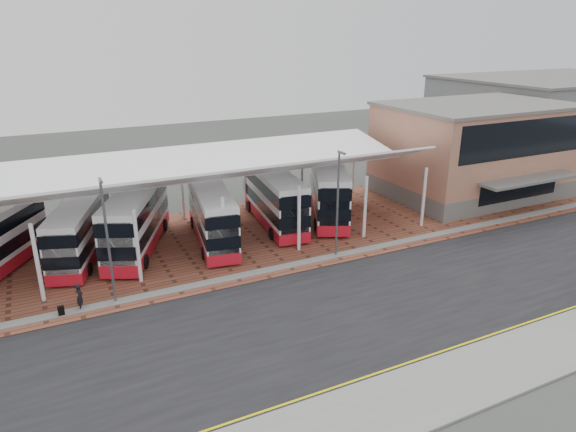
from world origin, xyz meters
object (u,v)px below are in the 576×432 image
Objects in this scene: bus_3 at (212,215)px; pedestrian at (80,297)px; bus_4 at (274,198)px; bus_5 at (328,190)px; terminal at (475,149)px; bus_1 at (80,231)px; bus_2 at (136,220)px.

bus_3 is 12.66m from pedestrian.
bus_5 is (5.27, -0.32, 0.08)m from bus_4.
terminal is 28.49m from bus_3.
bus_1 reaches higher than pedestrian.
pedestrian is at bearing -77.58° from bus_1.
bus_3 is (9.69, -1.26, 0.10)m from bus_1.
bus_5 is at bearing 18.74° from bus_1.
terminal is 10.92× the size of pedestrian.
bus_3 is at bearing 12.97° from bus_2.
bus_1 is 8.20m from pedestrian.
pedestrian is at bearing -168.98° from terminal.
bus_5 is (17.00, 0.11, 0.06)m from bus_2.
bus_1 is 15.79m from bus_4.
bus_5 is (-17.01, 0.39, -2.21)m from terminal.
terminal is 34.09m from bus_2.
pedestrian is at bearing -98.23° from bus_2.
bus_2 is 5.75m from bus_3.
bus_5 reaches higher than bus_2.
bus_3 is 0.94× the size of bus_5.
bus_2 is at bearing -154.06° from bus_5.
bus_1 is 4.06m from bus_2.
pedestrian is (-16.70, -8.31, -1.47)m from bus_4.
terminal reaches higher than bus_4.
terminal reaches higher than pedestrian.
bus_2 is 11.74m from bus_4.
bus_3 is (5.64, -1.10, -0.14)m from bus_2.
bus_2 is 0.99× the size of bus_4.
bus_3 is at bearing -158.37° from bus_4.
bus_2 is 9.44m from pedestrian.
bus_5 is at bearing -60.71° from pedestrian.
bus_5 reaches higher than bus_4.
bus_1 is at bearing -154.58° from bus_5.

